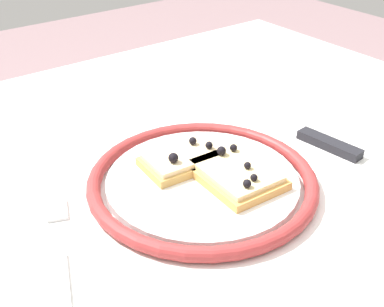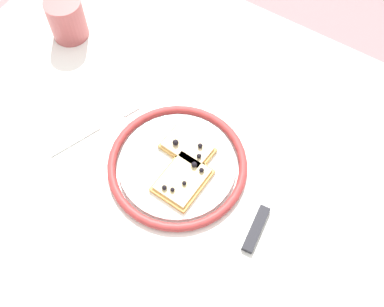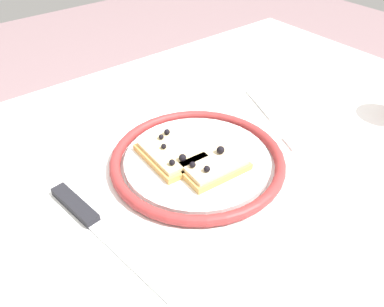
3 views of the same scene
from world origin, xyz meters
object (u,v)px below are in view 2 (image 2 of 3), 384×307
at_px(pizza_slice_far, 183,180).
at_px(pizza_slice_near, 188,147).
at_px(knife, 263,214).
at_px(fork, 96,128).
at_px(plate, 177,165).
at_px(cup, 67,19).
at_px(dining_table, 177,165).

bearing_deg(pizza_slice_far, pizza_slice_near, 114.52).
bearing_deg(knife, fork, -177.16).
relative_size(pizza_slice_far, knife, 0.44).
bearing_deg(plate, cup, 158.38).
relative_size(pizza_slice_near, cup, 1.06).
height_order(plate, pizza_slice_far, pizza_slice_far).
distance_m(pizza_slice_far, cup, 0.45).
bearing_deg(pizza_slice_far, cup, 156.66).
bearing_deg(dining_table, pizza_slice_near, 3.10).
height_order(plate, pizza_slice_near, pizza_slice_near).
bearing_deg(pizza_slice_far, dining_table, 132.18).
relative_size(dining_table, knife, 4.54).
bearing_deg(plate, dining_table, 127.47).
relative_size(fork, cup, 2.02).
relative_size(pizza_slice_near, fork, 0.52).
bearing_deg(cup, plate, -21.62).
distance_m(dining_table, pizza_slice_near, 0.11).
xyz_separation_m(plate, pizza_slice_far, (0.03, -0.03, 0.01)).
distance_m(plate, fork, 0.19).
relative_size(pizza_slice_far, fork, 0.55).
bearing_deg(dining_table, fork, -161.28).
bearing_deg(plate, fork, -174.87).
xyz_separation_m(pizza_slice_near, pizza_slice_far, (0.03, -0.06, -0.00)).
bearing_deg(fork, knife, 2.84).
bearing_deg(cup, pizza_slice_near, -16.58).
distance_m(fork, cup, 0.27).
bearing_deg(knife, pizza_slice_far, -169.93).
xyz_separation_m(knife, fork, (-0.37, -0.02, -0.00)).
relative_size(pizza_slice_near, knife, 0.42).
xyz_separation_m(plate, fork, (-0.19, -0.02, -0.01)).
distance_m(pizza_slice_far, fork, 0.21).
distance_m(plate, cup, 0.42).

